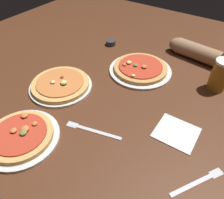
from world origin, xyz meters
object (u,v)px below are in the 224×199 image
(fork_left, at_px, (92,130))
(fork_spare, at_px, (198,182))
(pizza_plate_side, at_px, (61,85))
(ramekin_sauce, at_px, (111,43))
(beer_mug_dark, at_px, (220,75))
(diner_arm, at_px, (193,50))
(pizza_plate_far, at_px, (140,69))
(pizza_plate_near, at_px, (21,136))
(napkin_folded, at_px, (177,132))

(fork_left, height_order, fork_spare, same)
(pizza_plate_side, bearing_deg, ramekin_sauce, 95.11)
(beer_mug_dark, xyz_separation_m, fork_spare, (0.09, -0.52, -0.07))
(ramekin_sauce, bearing_deg, fork_left, -61.41)
(beer_mug_dark, bearing_deg, pizza_plate_side, -145.74)
(pizza_plate_side, bearing_deg, diner_arm, 55.97)
(ramekin_sauce, height_order, diner_arm, diner_arm)
(beer_mug_dark, distance_m, fork_left, 0.64)
(pizza_plate_far, xyz_separation_m, pizza_plate_side, (-0.25, -0.33, 0.00))
(pizza_plate_side, xyz_separation_m, ramekin_sauce, (-0.04, 0.48, -0.00))
(pizza_plate_side, bearing_deg, fork_spare, -8.21)
(ramekin_sauce, bearing_deg, diner_arm, 16.64)
(pizza_plate_far, xyz_separation_m, beer_mug_dark, (0.36, 0.08, 0.06))
(pizza_plate_near, xyz_separation_m, napkin_folded, (0.47, 0.36, -0.01))
(pizza_plate_side, bearing_deg, beer_mug_dark, 34.26)
(napkin_folded, bearing_deg, fork_spare, -48.80)
(pizza_plate_side, xyz_separation_m, fork_spare, (0.70, -0.10, -0.01))
(pizza_plate_near, relative_size, pizza_plate_far, 0.88)
(pizza_plate_far, relative_size, beer_mug_dark, 2.14)
(pizza_plate_near, xyz_separation_m, pizza_plate_far, (0.15, 0.64, -0.00))
(beer_mug_dark, bearing_deg, diner_arm, 132.80)
(pizza_plate_far, bearing_deg, napkin_folded, -41.58)
(pizza_plate_side, distance_m, fork_left, 0.32)
(pizza_plate_near, height_order, pizza_plate_side, same)
(fork_left, relative_size, diner_arm, 0.74)
(pizza_plate_near, relative_size, fork_spare, 1.55)
(pizza_plate_side, relative_size, fork_left, 1.31)
(pizza_plate_near, height_order, fork_spare, pizza_plate_near)
(napkin_folded, xyz_separation_m, diner_arm, (-0.14, 0.57, 0.04))
(pizza_plate_near, relative_size, napkin_folded, 1.85)
(fork_spare, bearing_deg, ramekin_sauce, 141.75)
(fork_left, xyz_separation_m, diner_arm, (0.13, 0.75, 0.04))
(pizza_plate_side, height_order, napkin_folded, pizza_plate_side)
(pizza_plate_far, bearing_deg, pizza_plate_near, -103.40)
(beer_mug_dark, relative_size, diner_arm, 0.50)
(fork_spare, relative_size, diner_arm, 0.60)
(napkin_folded, distance_m, fork_left, 0.33)
(beer_mug_dark, distance_m, ramekin_sauce, 0.66)
(beer_mug_dark, relative_size, fork_spare, 0.82)
(napkin_folded, distance_m, diner_arm, 0.59)
(beer_mug_dark, xyz_separation_m, fork_left, (-0.32, -0.54, -0.07))
(pizza_plate_far, distance_m, beer_mug_dark, 0.38)
(pizza_plate_far, bearing_deg, fork_left, -84.84)
(ramekin_sauce, distance_m, napkin_folded, 0.75)
(napkin_folded, bearing_deg, diner_arm, 104.13)
(pizza_plate_near, distance_m, ramekin_sauce, 0.80)
(pizza_plate_far, height_order, napkin_folded, pizza_plate_far)
(pizza_plate_far, relative_size, pizza_plate_side, 1.09)
(beer_mug_dark, distance_m, fork_spare, 0.53)
(diner_arm, bearing_deg, pizza_plate_far, -120.86)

